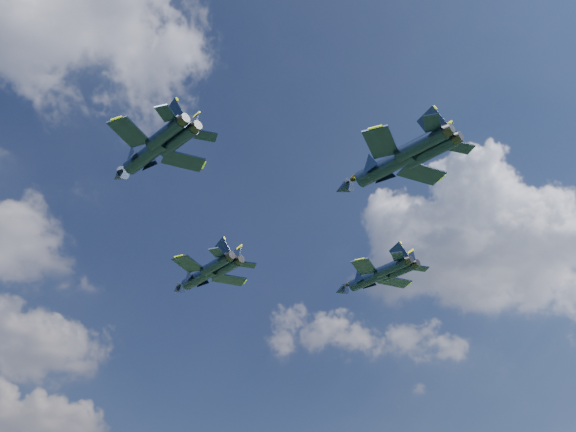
% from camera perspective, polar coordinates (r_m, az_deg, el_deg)
% --- Properties ---
extents(jet_lead, '(12.94, 17.15, 4.04)m').
position_cam_1_polar(jet_lead, '(99.19, -7.98, -5.42)').
color(jet_lead, black).
extents(jet_left, '(12.38, 16.58, 3.90)m').
position_cam_1_polar(jet_left, '(76.43, -12.68, 5.20)').
color(jet_left, black).
extents(jet_right, '(12.13, 16.20, 3.81)m').
position_cam_1_polar(jet_right, '(97.99, 7.00, -5.62)').
color(jet_right, black).
extents(jet_slot, '(13.28, 17.89, 4.21)m').
position_cam_1_polar(jet_slot, '(74.83, 8.33, 4.23)').
color(jet_slot, black).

